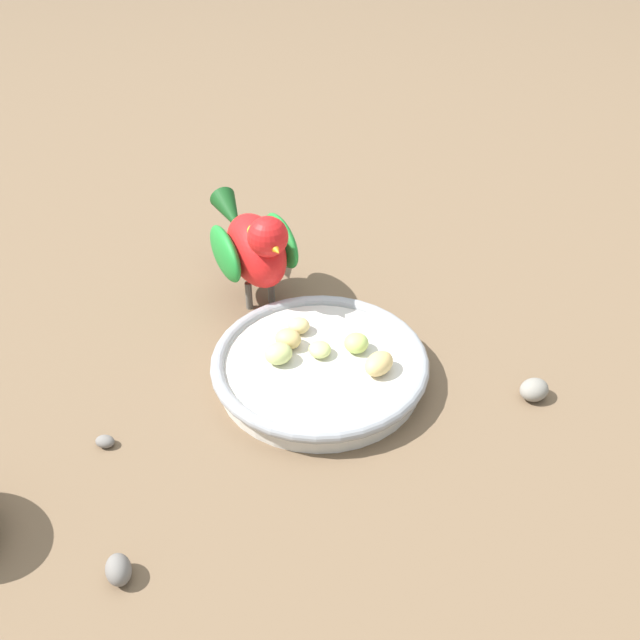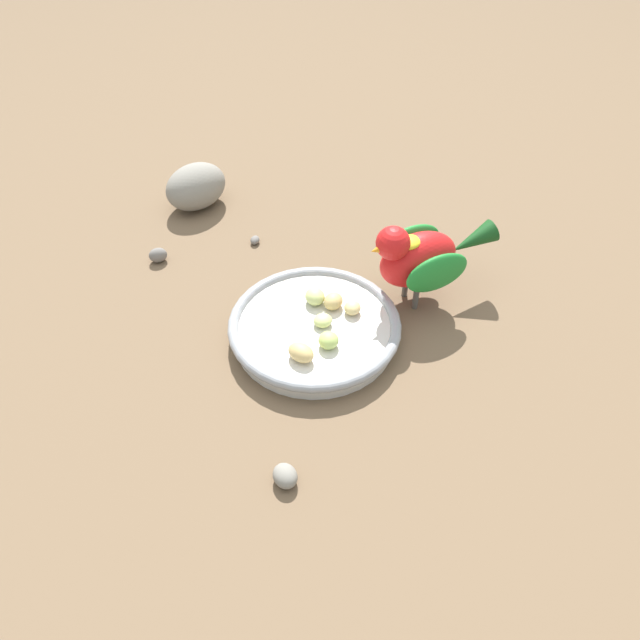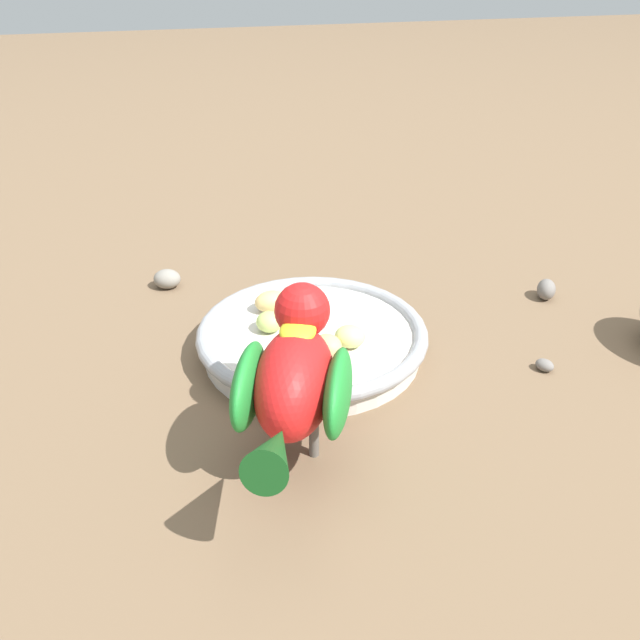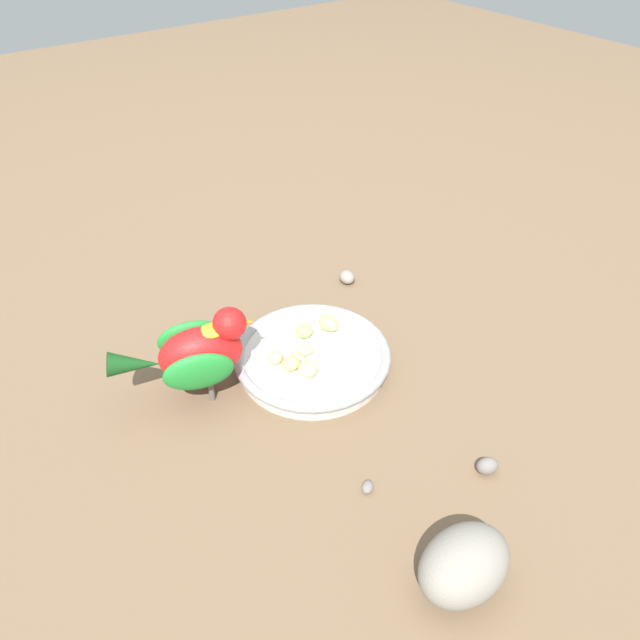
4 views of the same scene
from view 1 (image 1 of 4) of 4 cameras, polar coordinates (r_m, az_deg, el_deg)
The scene contains 12 objects.
ground_plane at distance 0.79m, azimuth -2.40°, elevation -4.15°, with size 4.00×4.00×0.00m, color brown.
feeding_bowl at distance 0.77m, azimuth -0.01°, elevation -3.69°, with size 0.23×0.23×0.03m.
apple_piece_0 at distance 0.77m, azimuth -0.02°, elevation -2.34°, with size 0.02×0.02×0.01m, color #C6D17A.
apple_piece_1 at distance 0.76m, azimuth -3.15°, elevation -2.77°, with size 0.03×0.03×0.02m, color #C6D17A.
apple_piece_2 at distance 0.75m, azimuth 4.67°, elevation -3.45°, with size 0.04×0.03×0.02m, color tan.
apple_piece_3 at distance 0.77m, azimuth 2.88°, elevation -1.82°, with size 0.03×0.03×0.02m, color #B2CC66.
apple_piece_4 at distance 0.80m, azimuth -1.71°, elevation -0.45°, with size 0.02×0.02×0.02m, color #E5C67F.
apple_piece_5 at distance 0.78m, azimuth -2.54°, elevation -1.49°, with size 0.03×0.03×0.02m, color tan.
parrot at distance 0.85m, azimuth -5.18°, elevation 5.90°, with size 0.12×0.20×0.14m.
pebble_0 at distance 0.74m, azimuth -16.62°, elevation -9.18°, with size 0.02×0.01×0.01m, color slate.
pebble_1 at distance 0.63m, azimuth -15.63°, elevation -18.46°, with size 0.03×0.02×0.02m, color slate.
pebble_2 at distance 0.78m, azimuth 16.55°, elevation -5.30°, with size 0.03×0.03×0.02m, color gray.
Camera 1 is at (-0.38, -0.45, 0.52)m, focal length 40.51 mm.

